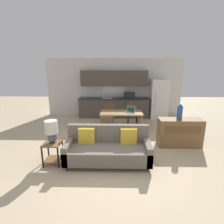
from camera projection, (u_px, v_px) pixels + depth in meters
ground_plane at (112, 166)px, 4.19m from camera, size 20.00×20.00×0.00m
wall_back at (114, 87)px, 8.33m from camera, size 6.40×0.07×2.70m
kitchen_counter at (114, 99)px, 8.17m from camera, size 3.25×0.65×2.15m
refrigerator at (159, 99)px, 8.01m from camera, size 0.76×0.75×1.77m
dining_table at (121, 114)px, 6.26m from camera, size 1.49×0.80×0.74m
couch at (108, 149)px, 4.31m from camera, size 2.04×0.80×0.89m
side_table at (53, 150)px, 4.21m from camera, size 0.41×0.41×0.54m
table_lamp at (52, 130)px, 4.10m from camera, size 0.29×0.29×0.55m
credenza at (180, 132)px, 5.19m from camera, size 1.26×0.47×0.83m
vase at (180, 112)px, 5.07m from camera, size 0.15×0.15×0.43m
dining_chair_far_right at (132, 113)px, 7.02m from camera, size 0.43×0.43×0.84m
dining_chair_far_left at (109, 113)px, 7.00m from camera, size 0.47×0.47×0.84m
dining_chair_near_left at (107, 126)px, 5.56m from camera, size 0.44×0.44×0.84m
laptop at (130, 111)px, 6.17m from camera, size 0.41×0.39×0.20m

